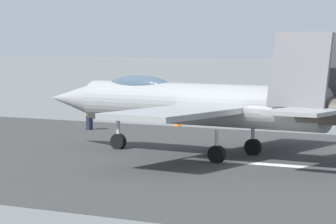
{
  "coord_description": "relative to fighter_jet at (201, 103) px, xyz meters",
  "views": [
    {
      "loc": [
        -15.68,
        35.51,
        5.29
      ],
      "look_at": [
        4.13,
        1.62,
        2.2
      ],
      "focal_mm": 98.56,
      "sensor_mm": 36.0,
      "label": 1
    }
  ],
  "objects": [
    {
      "name": "runway_strip",
      "position": [
        -4.04,
        1.15,
        -2.42
      ],
      "size": [
        240.0,
        26.0,
        0.02
      ],
      "color": "#363635",
      "rests_on": "ground"
    },
    {
      "name": "crew_person",
      "position": [
        11.4,
        -7.41,
        -1.61
      ],
      "size": [
        0.6,
        0.48,
        1.63
      ],
      "color": "#1E2338",
      "rests_on": "ground"
    },
    {
      "name": "ground_plane",
      "position": [
        -4.02,
        1.15,
        -2.43
      ],
      "size": [
        400.0,
        400.0,
        0.0
      ],
      "primitive_type": "plane",
      "color": "slate"
    },
    {
      "name": "marker_cone_mid",
      "position": [
        8.18,
        -12.16,
        -2.15
      ],
      "size": [
        0.44,
        0.44,
        0.55
      ],
      "primitive_type": "cone",
      "color": "orange",
      "rests_on": "ground"
    },
    {
      "name": "fighter_jet",
      "position": [
        0.0,
        0.0,
        0.0
      ],
      "size": [
        16.72,
        13.75,
        5.62
      ],
      "color": "gray",
      "rests_on": "ground"
    }
  ]
}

